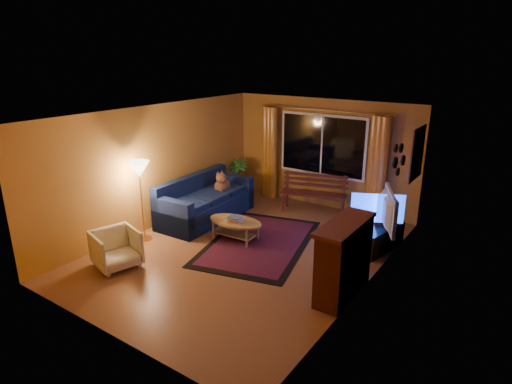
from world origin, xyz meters
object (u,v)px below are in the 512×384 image
Objects in this scene: bench at (313,203)px; floor_lamp at (142,201)px; armchair at (116,247)px; tv_console at (380,238)px; coffee_table at (236,230)px; sofa at (206,199)px.

floor_lamp reaches higher than bench.
armchair is 0.46× the size of floor_lamp.
floor_lamp is 4.50m from tv_console.
tv_console is at bearing 28.42° from floor_lamp.
armchair is 1.20m from floor_lamp.
coffee_table is at bearing -120.03° from bench.
bench is at bearing -4.12° from armchair.
bench is at bearing 162.54° from tv_console.
sofa reaches higher than coffee_table.
sofa is 2.08× the size of tv_console.
sofa reaches higher than bench.
armchair is 0.65× the size of tv_console.
bench is 2.18m from tv_console.
armchair is (-1.55, -4.20, 0.14)m from bench.
sofa is 1.56m from floor_lamp.
tv_console is (3.46, 3.14, -0.13)m from armchair.
sofa is 2.06× the size of coffee_table.
bench is 3.81m from floor_lamp.
sofa is at bearing 20.38° from armchair.
bench is 1.33× the size of tv_console.
sofa is at bearing -158.86° from tv_console.
coffee_table is at bearing -25.73° from sofa.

